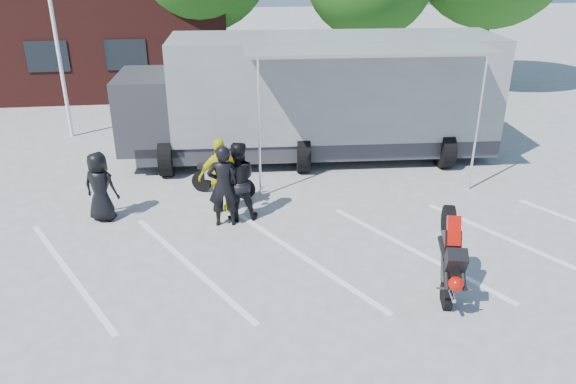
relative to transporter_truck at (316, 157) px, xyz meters
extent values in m
plane|color=#A8A7A2|center=(-1.45, -6.92, 0.00)|extent=(100.00, 100.00, 0.00)
cube|color=white|center=(-1.45, -5.92, 0.01)|extent=(18.09, 13.33, 0.01)
cube|color=#451A16|center=(-11.45, 11.08, 3.50)|extent=(18.00, 8.00, 7.00)
cylinder|color=white|center=(-7.95, 3.08, 4.00)|extent=(0.12, 0.12, 8.00)
cylinder|color=#382314|center=(-3.45, 9.08, 1.62)|extent=(0.50, 0.50, 3.24)
cylinder|color=#382314|center=(3.55, 8.08, 1.44)|extent=(0.50, 0.50, 2.88)
cylinder|color=#382314|center=(8.55, 7.58, 1.71)|extent=(0.50, 0.50, 3.42)
imported|color=black|center=(-5.75, -3.53, 0.85)|extent=(0.97, 0.81, 1.69)
imported|color=black|center=(-2.88, -4.15, 0.98)|extent=(0.72, 0.47, 1.97)
imported|color=black|center=(-2.55, -3.87, 0.96)|extent=(0.99, 0.80, 1.93)
imported|color=yellow|center=(-2.92, -3.48, 0.94)|extent=(1.17, 0.65, 1.89)
camera|label=1|loc=(-2.87, -16.04, 6.12)|focal=35.00mm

